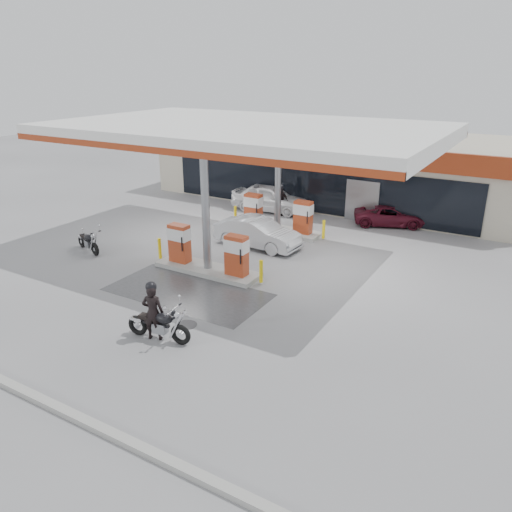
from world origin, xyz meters
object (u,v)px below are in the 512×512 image
Objects in this scene: parked_motorcycle at (88,242)px; parked_car_left at (191,178)px; pump_island_near at (207,255)px; parked_car_right at (391,216)px; pump_island_far at (277,218)px; attendant at (257,198)px; biker_main at (153,312)px; hatchback_silver at (258,233)px; main_motorcycle at (160,325)px; sedan_white at (270,198)px; biker_walking at (280,201)px.

parked_car_left is at bearing 125.96° from parked_motorcycle.
parked_car_right is (4.56, 10.00, -0.19)m from pump_island_near.
pump_island_far reaches higher than attendant.
parked_car_right is (2.86, 15.17, -0.38)m from biker_main.
hatchback_silver is 7.72m from parked_car_right.
biker_main is at bearing -178.79° from main_motorcycle.
sedan_white reaches higher than parked_motorcycle.
sedan_white is at bearing 97.46° from main_motorcycle.
pump_island_far is 1.30× the size of parked_car_left.
parked_car_right is (7.37, 1.20, -0.27)m from attendant.
parked_car_left is at bearing 149.04° from pump_island_far.
pump_island_far is at bearing -64.50° from biker_walking.
pump_island_near is at bearing -94.96° from biker_main.
hatchback_silver is 1.04× the size of parked_car_left.
pump_island_near is 2.36× the size of main_motorcycle.
pump_island_far is 2.36× the size of main_motorcycle.
parked_car_right is 2.29× the size of biker_walking.
pump_island_near is at bearing -90.00° from pump_island_far.
sedan_white is 2.72× the size of biker_walking.
attendant is 0.42× the size of parked_car_right.
pump_island_near is 1.30× the size of parked_car_left.
biker_main is at bearing -167.74° from hatchback_silver.
sedan_white reaches higher than parked_car_right.
parked_motorcycle is 15.08m from parked_car_right.
pump_island_near is 9.46m from sedan_white.
main_motorcycle is 0.53× the size of hatchback_silver.
main_motorcycle reaches higher than parked_motorcycle.
main_motorcycle is 0.55× the size of parked_car_left.
biker_walking is at bearing -101.62° from parked_car_left.
pump_island_far is 3.88m from sedan_white.
parked_car_left is 2.40× the size of biker_walking.
hatchback_silver is 5.39m from biker_walking.
main_motorcycle is (1.89, -11.13, -0.21)m from pump_island_far.
hatchback_silver is at bearing -72.93° from biker_walking.
biker_main is 0.48× the size of parked_car_right.
parked_motorcycle is at bearing 114.06° from parked_car_right.
biker_main reaches higher than parked_motorcycle.
parked_car_left is at bearing -78.89° from biker_main.
hatchback_silver is at bearing -103.75° from biker_main.
parked_car_left is at bearing 53.50° from hatchback_silver.
parked_car_right is at bearing -94.06° from attendant.
parked_car_left is at bearing 116.28° from main_motorcycle.
main_motorcycle is at bearing -76.56° from biker_walking.
pump_island_far reaches higher than main_motorcycle.
parked_motorcycle is 10.12m from attendant.
pump_island_near is 6.02m from parked_motorcycle.
biker_main reaches higher than main_motorcycle.
parked_car_left is (-11.89, 17.13, 0.08)m from main_motorcycle.
sedan_white is 0.73m from attendant.
attendant is (-2.81, 2.80, 0.08)m from pump_island_far.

